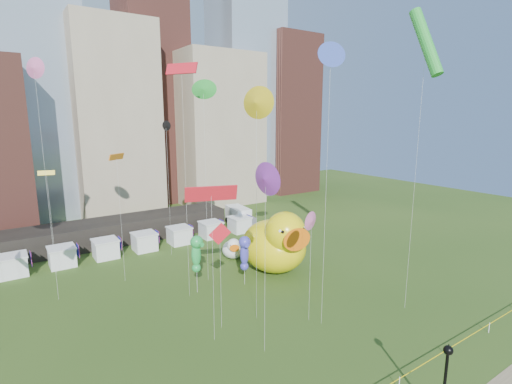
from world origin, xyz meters
TOP-DOWN VIEW (x-y plane):
  - skyline at (2.25, 61.06)m, footprint 101.00×23.00m
  - pavilion at (-4.00, 42.00)m, footprint 38.00×6.00m
  - vendor_tents at (1.02, 36.00)m, footprint 33.24×2.80m
  - big_duck at (11.13, 20.23)m, footprint 8.39×10.39m
  - small_duck at (9.22, 26.63)m, footprint 3.76×4.08m
  - seahorse_green at (1.29, 20.41)m, footprint 1.46×1.74m
  - seahorse_purple at (6.30, 19.27)m, footprint 1.60×1.81m
  - lamppost at (5.45, -3.20)m, footprint 0.54×0.54m
  - box_truck at (17.95, 39.12)m, footprint 3.35×7.13m
  - kite_0 at (0.04, 13.19)m, footprint 1.53×1.13m
  - kite_1 at (7.03, 9.97)m, footprint 1.50×0.83m
  - kite_3 at (15.96, 6.53)m, footprint 1.05×3.40m
  - kite_4 at (-9.94, 33.83)m, footprint 1.70×0.63m
  - kite_5 at (7.58, 8.95)m, footprint 1.86×0.33m
  - kite_6 at (-4.07, 27.34)m, footprint 1.87×1.53m
  - kite_7 at (1.13, 8.42)m, footprint 0.52×2.36m
  - kite_8 at (-1.32, 11.91)m, footprint 3.89×1.73m
  - kite_9 at (-10.70, 26.67)m, footprint 1.00×1.76m
  - kite_10 at (3.28, 32.26)m, footprint 0.40×1.24m
  - kite_11 at (3.60, 22.57)m, footprint 1.23×1.79m
  - kite_12 at (3.41, 12.84)m, footprint 0.51×2.63m
  - kite_16 at (0.28, 20.17)m, footprint 2.03×3.03m

SIDE VIEW (x-z plane):
  - vendor_tents at x=1.02m, z-range -0.09..2.31m
  - small_duck at x=9.22m, z-range -0.12..2.72m
  - box_truck at x=17.95m, z-range 0.04..2.97m
  - pavilion at x=-4.00m, z-range 0.00..3.20m
  - lamppost at x=5.45m, z-range 0.58..5.77m
  - big_duck at x=11.13m, z-range -0.31..7.27m
  - seahorse_purple at x=6.30m, z-range 1.13..6.52m
  - seahorse_green at x=1.29m, z-range 1.43..7.48m
  - kite_0 at x=0.04m, z-range 3.53..12.79m
  - kite_1 at x=7.03m, z-range 4.11..13.93m
  - kite_4 at x=-9.94m, z-range 5.52..17.42m
  - kite_8 at x=-1.32m, z-range 5.67..18.28m
  - kite_7 at x=1.13m, z-range 6.08..20.61m
  - kite_6 at x=-4.07m, z-range 6.50..20.44m
  - kite_10 at x=3.28m, z-range 7.82..25.00m
  - kite_12 at x=3.41m, z-range 8.69..28.73m
  - kite_11 at x=3.60m, z-range 9.62..30.92m
  - skyline at x=2.25m, z-range -12.56..55.44m
  - kite_16 at x=0.28m, z-range 10.53..32.88m
  - kite_9 at x=-10.70m, z-range 10.37..33.11m
  - kite_5 at x=7.58m, z-range 10.59..33.77m
  - kite_3 at x=15.96m, z-range 10.36..36.87m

